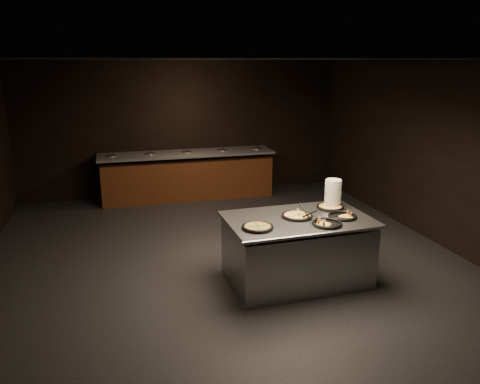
{
  "coord_description": "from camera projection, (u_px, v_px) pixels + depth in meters",
  "views": [
    {
      "loc": [
        -1.51,
        -6.18,
        2.89
      ],
      "look_at": [
        0.27,
        0.3,
        0.99
      ],
      "focal_mm": 35.0,
      "sensor_mm": 36.0,
      "label": 1
    }
  ],
  "objects": [
    {
      "name": "pan_cheese_slices_a",
      "position": [
        330.0,
        207.0,
        6.52
      ],
      "size": [
        0.38,
        0.38,
        0.04
      ],
      "rotation": [
        0.0,
        0.0,
        1.12
      ],
      "color": "black",
      "rests_on": "serving_counter"
    },
    {
      "name": "pan_veggie_whole",
      "position": [
        258.0,
        227.0,
        5.73
      ],
      "size": [
        0.39,
        0.39,
        0.04
      ],
      "rotation": [
        0.0,
        0.0,
        -0.13
      ],
      "color": "black",
      "rests_on": "serving_counter"
    },
    {
      "name": "server_right",
      "position": [
        314.0,
        215.0,
        6.0
      ],
      "size": [
        0.28,
        0.18,
        0.15
      ],
      "rotation": [
        0.0,
        0.0,
        -0.46
      ],
      "color": "silver",
      "rests_on": "serving_counter"
    },
    {
      "name": "plate_stack",
      "position": [
        333.0,
        193.0,
        6.57
      ],
      "size": [
        0.23,
        0.23,
        0.38
      ],
      "primitive_type": "cylinder",
      "color": "white",
      "rests_on": "serving_counter"
    },
    {
      "name": "pan_cheese_whole",
      "position": [
        297.0,
        216.0,
        6.15
      ],
      "size": [
        0.41,
        0.41,
        0.04
      ],
      "rotation": [
        0.0,
        0.0,
        0.34
      ],
      "color": "black",
      "rests_on": "serving_counter"
    },
    {
      "name": "serving_counter",
      "position": [
        297.0,
        251.0,
        6.25
      ],
      "size": [
        1.91,
        1.26,
        0.9
      ],
      "rotation": [
        0.0,
        0.0,
        0.03
      ],
      "color": "silver",
      "rests_on": "ground"
    },
    {
      "name": "room",
      "position": [
        227.0,
        168.0,
        6.51
      ],
      "size": [
        7.02,
        8.02,
        2.92
      ],
      "color": "black",
      "rests_on": "ground"
    },
    {
      "name": "salad_bar",
      "position": [
        188.0,
        178.0,
        10.09
      ],
      "size": [
        3.7,
        0.83,
        1.18
      ],
      "color": "#5B2F15",
      "rests_on": "ground"
    },
    {
      "name": "pan_veggie_slices",
      "position": [
        342.0,
        216.0,
        6.14
      ],
      "size": [
        0.38,
        0.38,
        0.04
      ],
      "rotation": [
        0.0,
        0.0,
        -0.53
      ],
      "color": "black",
      "rests_on": "serving_counter"
    },
    {
      "name": "pan_cheese_slices_b",
      "position": [
        327.0,
        223.0,
        5.86
      ],
      "size": [
        0.38,
        0.38,
        0.04
      ],
      "rotation": [
        0.0,
        0.0,
        2.17
      ],
      "color": "black",
      "rests_on": "serving_counter"
    },
    {
      "name": "server_left",
      "position": [
        302.0,
        211.0,
        6.13
      ],
      "size": [
        0.16,
        0.36,
        0.18
      ],
      "rotation": [
        0.0,
        0.0,
        1.88
      ],
      "color": "silver",
      "rests_on": "serving_counter"
    }
  ]
}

